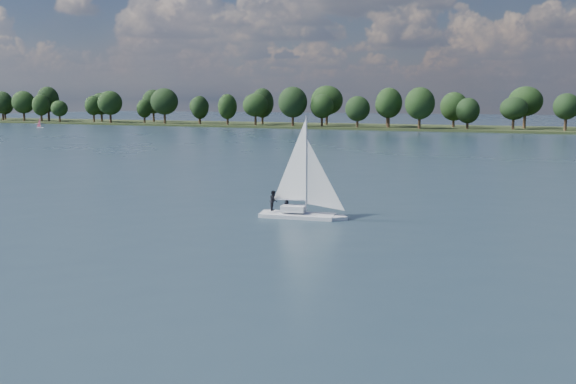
# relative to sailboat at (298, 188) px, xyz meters

# --- Properties ---
(ground) EXTENTS (700.00, 700.00, 0.00)m
(ground) POSITION_rel_sailboat_xyz_m (-9.93, 67.24, -2.65)
(ground) COLOR #233342
(ground) RESTS_ON ground
(far_shore) EXTENTS (660.00, 40.00, 1.50)m
(far_shore) POSITION_rel_sailboat_xyz_m (-9.93, 179.24, -2.65)
(far_shore) COLOR black
(far_shore) RESTS_ON ground
(sailboat) EXTENTS (7.44, 3.00, 9.51)m
(sailboat) POSITION_rel_sailboat_xyz_m (0.00, 0.00, 0.00)
(sailboat) COLOR silver
(sailboat) RESTS_ON ground
(dinghy_pink) EXTENTS (2.79, 1.86, 4.15)m
(dinghy_pink) POSITION_rel_sailboat_xyz_m (-157.84, 128.32, -1.68)
(dinghy_pink) COLOR white
(dinghy_pink) RESTS_ON ground
(pontoon) EXTENTS (4.21, 2.47, 0.50)m
(pontoon) POSITION_rel_sailboat_xyz_m (-188.48, 158.63, -2.65)
(pontoon) COLOR #5A5C5F
(pontoon) RESTS_ON ground
(treeline) EXTENTS (562.38, 74.34, 18.10)m
(treeline) POSITION_rel_sailboat_xyz_m (-14.99, 175.19, 5.47)
(treeline) COLOR black
(treeline) RESTS_ON ground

